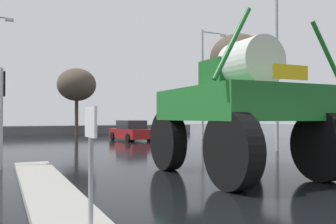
# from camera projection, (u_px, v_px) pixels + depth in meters

# --- Properties ---
(ground_plane) EXTENTS (120.00, 120.00, 0.00)m
(ground_plane) POSITION_uv_depth(u_px,v_px,m) (101.00, 145.00, 22.37)
(ground_plane) COLOR black
(median_island) EXTENTS (1.12, 9.32, 0.15)m
(median_island) POSITION_uv_depth(u_px,v_px,m) (47.00, 187.00, 8.45)
(median_island) COLOR #9E9B93
(median_island) RESTS_ON ground
(lane_arrow_sign) EXTENTS (0.07, 0.60, 1.74)m
(lane_arrow_sign) POSITION_uv_depth(u_px,v_px,m) (91.00, 145.00, 5.09)
(lane_arrow_sign) COLOR #99999E
(lane_arrow_sign) RESTS_ON median_island
(oversize_sprayer) EXTENTS (4.25, 5.65, 4.38)m
(oversize_sprayer) POSITION_uv_depth(u_px,v_px,m) (238.00, 109.00, 10.71)
(oversize_sprayer) COLOR black
(oversize_sprayer) RESTS_ON ground
(sedan_ahead) EXTENTS (2.29, 4.29, 1.52)m
(sedan_ahead) POSITION_uv_depth(u_px,v_px,m) (131.00, 131.00, 26.79)
(sedan_ahead) COLOR maroon
(sedan_ahead) RESTS_ON ground
(traffic_signal_near_left) EXTENTS (0.24, 0.54, 3.40)m
(traffic_signal_near_left) POSITION_uv_depth(u_px,v_px,m) (1.00, 96.00, 11.99)
(traffic_signal_near_left) COLOR #A8AAAF
(traffic_signal_near_left) RESTS_ON ground
(traffic_signal_near_right) EXTENTS (0.24, 0.54, 3.77)m
(traffic_signal_near_right) POSITION_uv_depth(u_px,v_px,m) (256.00, 96.00, 16.56)
(traffic_signal_near_right) COLOR #A8AAAF
(traffic_signal_near_right) RESTS_ON ground
(streetlight_near_right) EXTENTS (1.87, 0.24, 9.34)m
(streetlight_near_right) POSITION_uv_depth(u_px,v_px,m) (278.00, 53.00, 18.63)
(streetlight_near_right) COLOR #A8AAAF
(streetlight_near_right) RESTS_ON ground
(streetlight_far_right) EXTENTS (2.32, 0.24, 8.85)m
(streetlight_far_right) POSITION_uv_depth(u_px,v_px,m) (204.00, 78.00, 28.82)
(streetlight_far_right) COLOR #A8AAAF
(streetlight_far_right) RESTS_ON ground
(bare_tree_right) EXTENTS (4.34, 4.34, 8.21)m
(bare_tree_right) POSITION_uv_depth(u_px,v_px,m) (238.00, 58.00, 27.62)
(bare_tree_right) COLOR #473828
(bare_tree_right) RESTS_ON ground
(bare_tree_far_center) EXTENTS (3.77, 3.77, 6.56)m
(bare_tree_far_center) POSITION_uv_depth(u_px,v_px,m) (77.00, 85.00, 34.91)
(bare_tree_far_center) COLOR #473828
(bare_tree_far_center) RESTS_ON ground
(roadside_barrier) EXTENTS (28.28, 0.24, 0.90)m
(roadside_barrier) POSITION_uv_depth(u_px,v_px,m) (64.00, 130.00, 35.26)
(roadside_barrier) COLOR #59595B
(roadside_barrier) RESTS_ON ground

